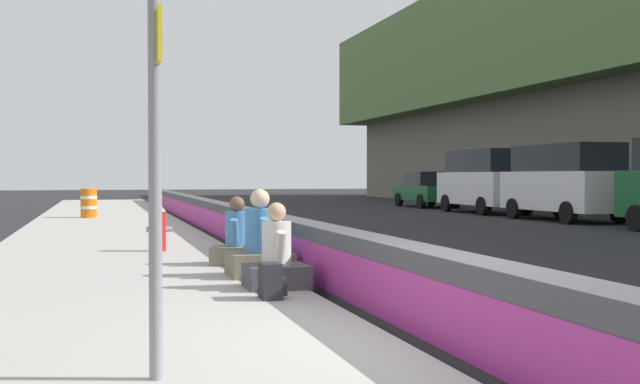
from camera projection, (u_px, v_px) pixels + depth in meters
name	position (u px, v px, depth m)	size (l,w,h in m)	color
ground_plane	(453.00, 355.00, 6.53)	(160.00, 160.00, 0.00)	#232326
sidewalk_strip	(132.00, 368.00, 5.80)	(80.00, 4.40, 0.14)	#A8A59E
jersey_barrier	(453.00, 305.00, 6.52)	(76.00, 0.45, 0.85)	#47474C
route_sign_post	(156.00, 69.00, 5.17)	(0.44, 0.09, 3.60)	gray
fire_hydrant	(159.00, 227.00, 14.06)	(0.26, 0.46, 0.88)	red
seated_person_foreground	(277.00, 261.00, 9.46)	(0.67, 0.76, 1.05)	#424247
seated_person_middle	(260.00, 249.00, 10.58)	(0.76, 0.87, 1.19)	#706651
seated_person_rear	(237.00, 243.00, 11.97)	(0.86, 0.93, 1.06)	#706651
backpack	(271.00, 281.00, 8.60)	(0.32, 0.28, 0.40)	#232328
construction_barrel	(89.00, 203.00, 25.38)	(0.54, 0.54, 0.95)	orange
parked_car_fourth	(565.00, 181.00, 25.84)	(5.11, 2.12, 2.56)	silver
parked_car_midline	(485.00, 180.00, 31.21)	(5.13, 2.16, 2.56)	silver
parked_car_far	(427.00, 189.00, 37.21)	(4.53, 2.01, 1.71)	#145128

